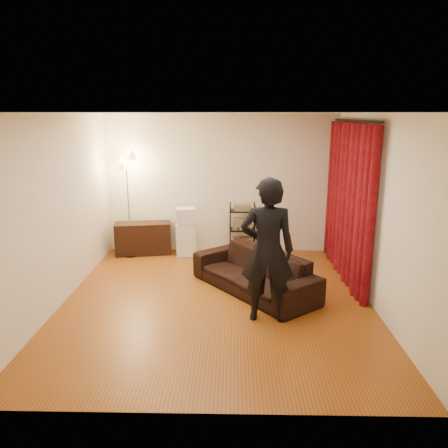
{
  "coord_description": "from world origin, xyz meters",
  "views": [
    {
      "loc": [
        0.24,
        -5.97,
        2.69
      ],
      "look_at": [
        0.1,
        0.3,
        1.1
      ],
      "focal_mm": 35.0,
      "sensor_mm": 36.0,
      "label": 1
    }
  ],
  "objects_px": {
    "storage_boxes": "(186,232)",
    "floor_lamp": "(128,206)",
    "media_cabinet": "(143,238)",
    "sofa": "(254,272)",
    "wire_shelf": "(242,230)",
    "person": "(267,251)"
  },
  "relations": [
    {
      "from": "storage_boxes",
      "to": "floor_lamp",
      "type": "distance_m",
      "value": 1.2
    },
    {
      "from": "media_cabinet",
      "to": "storage_boxes",
      "type": "distance_m",
      "value": 0.88
    },
    {
      "from": "media_cabinet",
      "to": "sofa",
      "type": "bearing_deg",
      "value": -50.56
    },
    {
      "from": "wire_shelf",
      "to": "floor_lamp",
      "type": "height_order",
      "value": "floor_lamp"
    },
    {
      "from": "person",
      "to": "floor_lamp",
      "type": "height_order",
      "value": "floor_lamp"
    },
    {
      "from": "storage_boxes",
      "to": "floor_lamp",
      "type": "xyz_separation_m",
      "value": [
        -1.09,
        -0.03,
        0.51
      ]
    },
    {
      "from": "person",
      "to": "floor_lamp",
      "type": "xyz_separation_m",
      "value": [
        -2.44,
        2.65,
        0.02
      ]
    },
    {
      "from": "person",
      "to": "floor_lamp",
      "type": "relative_size",
      "value": 0.98
    },
    {
      "from": "sofa",
      "to": "media_cabinet",
      "type": "distance_m",
      "value": 2.78
    },
    {
      "from": "sofa",
      "to": "media_cabinet",
      "type": "xyz_separation_m",
      "value": [
        -2.09,
        1.83,
        -0.0
      ]
    },
    {
      "from": "person",
      "to": "wire_shelf",
      "type": "xyz_separation_m",
      "value": [
        -0.27,
        2.73,
        -0.45
      ]
    },
    {
      "from": "person",
      "to": "sofa",
      "type": "bearing_deg",
      "value": -79.79
    },
    {
      "from": "person",
      "to": "storage_boxes",
      "type": "distance_m",
      "value": 3.05
    },
    {
      "from": "person",
      "to": "storage_boxes",
      "type": "height_order",
      "value": "person"
    },
    {
      "from": "media_cabinet",
      "to": "storage_boxes",
      "type": "bearing_deg",
      "value": -15.68
    },
    {
      "from": "person",
      "to": "wire_shelf",
      "type": "distance_m",
      "value": 2.78
    },
    {
      "from": "sofa",
      "to": "wire_shelf",
      "type": "distance_m",
      "value": 1.79
    },
    {
      "from": "person",
      "to": "wire_shelf",
      "type": "bearing_deg",
      "value": -81.31
    },
    {
      "from": "wire_shelf",
      "to": "floor_lamp",
      "type": "xyz_separation_m",
      "value": [
        -2.17,
        -0.07,
        0.47
      ]
    },
    {
      "from": "storage_boxes",
      "to": "wire_shelf",
      "type": "distance_m",
      "value": 1.08
    },
    {
      "from": "person",
      "to": "media_cabinet",
      "type": "height_order",
      "value": "person"
    },
    {
      "from": "storage_boxes",
      "to": "wire_shelf",
      "type": "height_order",
      "value": "wire_shelf"
    }
  ]
}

